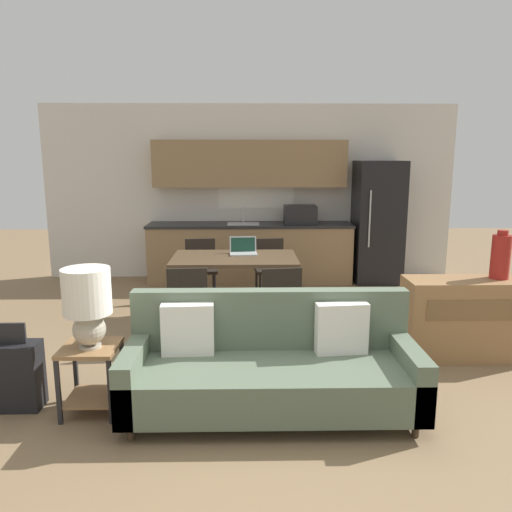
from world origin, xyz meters
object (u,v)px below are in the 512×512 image
object	(u,v)px
dining_chair_far_left	(201,266)
laptop	(243,250)
dining_table	(235,262)
dining_chair_near_left	(188,299)
table_lamp	(87,301)
couch	(271,367)
dining_chair_far_right	(270,266)
side_table	(91,368)
dining_chair_near_right	(279,299)
vase	(501,256)
suitcase	(13,375)
credenza	(467,319)
refrigerator	(377,222)

from	to	relation	value
dining_chair_far_left	laptop	xyz separation A→B (m)	(0.57, -0.60, 0.33)
dining_table	dining_chair_near_left	bearing A→B (deg)	-121.19
table_lamp	dining_chair_near_left	bearing A→B (deg)	68.39
couch	dining_chair_far_right	world-z (taller)	couch
dining_chair_far_left	laptop	bearing A→B (deg)	-53.06
side_table	dining_chair_near_right	world-z (taller)	dining_chair_near_right
vase	suitcase	world-z (taller)	vase
table_lamp	dining_chair_far_left	size ratio (longest dim) A/B	0.72
dining_table	credenza	bearing A→B (deg)	-27.38
vase	dining_table	bearing A→B (deg)	155.91
dining_table	vase	xyz separation A→B (m)	(2.53, -1.13, 0.29)
refrigerator	vase	xyz separation A→B (m)	(0.38, -2.99, 0.06)
dining_table	side_table	distance (m)	2.41
side_table	dining_chair_far_left	distance (m)	2.98
couch	credenza	xyz separation A→B (m)	(1.92, 0.98, 0.05)
vase	dining_chair_far_right	world-z (taller)	vase
table_lamp	laptop	distance (m)	2.60
side_table	dining_chair_far_left	xyz separation A→B (m)	(0.56, 2.93, 0.13)
vase	dining_chair_far_right	size ratio (longest dim) A/B	0.56
refrigerator	dining_table	distance (m)	2.84
dining_table	couch	xyz separation A→B (m)	(0.32, -2.14, -0.36)
credenza	table_lamp	bearing A→B (deg)	-162.80
dining_chair_near_left	dining_table	bearing A→B (deg)	-124.78
dining_chair_far_left	table_lamp	bearing A→B (deg)	-106.93
side_table	dining_chair_far_left	world-z (taller)	dining_chair_far_left
refrigerator	dining_chair_near_left	bearing A→B (deg)	-134.87
refrigerator	side_table	distance (m)	5.14
vase	suitcase	bearing A→B (deg)	-167.14
side_table	suitcase	size ratio (longest dim) A/B	0.76
dining_table	vase	size ratio (longest dim) A/B	3.13
refrigerator	vase	size ratio (longest dim) A/B	4.01
dining_chair_near_right	dining_chair_far_left	distance (m)	1.82
dining_chair_far_right	couch	bearing A→B (deg)	-99.66
dining_chair_far_left	dining_chair_near_left	distance (m)	1.54
credenza	suitcase	distance (m)	4.00
refrigerator	dining_chair_far_right	distance (m)	2.05
dining_table	dining_chair_far_left	xyz separation A→B (m)	(-0.47, 0.78, -0.22)
credenza	dining_chair_far_left	xyz separation A→B (m)	(-2.71, 1.94, 0.09)
dining_table	credenza	world-z (taller)	credenza
dining_chair_near_right	laptop	bearing A→B (deg)	-76.42
side_table	table_lamp	world-z (taller)	table_lamp
side_table	laptop	size ratio (longest dim) A/B	1.57
dining_table	laptop	size ratio (longest dim) A/B	4.33
refrigerator	couch	distance (m)	4.43
table_lamp	credenza	size ratio (longest dim) A/B	0.50
dining_chair_far_right	dining_chair_near_right	world-z (taller)	same
refrigerator	dining_chair_far_left	size ratio (longest dim) A/B	2.23
dining_chair_near_right	vase	bearing A→B (deg)	162.64
table_lamp	laptop	size ratio (longest dim) A/B	1.79
side_table	dining_chair_near_left	bearing A→B (deg)	67.61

